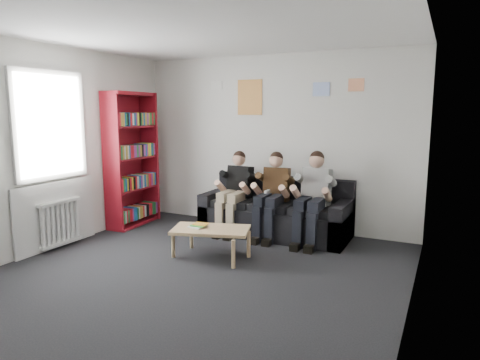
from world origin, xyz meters
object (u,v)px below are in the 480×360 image
at_px(bookshelf, 132,160).
at_px(sofa, 276,215).
at_px(coffee_table, 211,232).
at_px(person_right, 312,198).
at_px(person_middle, 272,195).
at_px(person_left, 234,192).

bearing_deg(bookshelf, sofa, 7.88).
height_order(coffee_table, person_right, person_right).
bearing_deg(person_right, coffee_table, -128.00).
xyz_separation_m(sofa, coffee_table, (-0.36, -1.33, 0.03)).
distance_m(coffee_table, person_right, 1.52).
bearing_deg(sofa, person_middle, -90.00).
distance_m(person_left, person_middle, 0.61).
distance_m(bookshelf, person_left, 1.77).
bearing_deg(bookshelf, person_left, 5.74).
distance_m(bookshelf, person_right, 2.94).
distance_m(sofa, person_left, 0.71).
bearing_deg(bookshelf, coffee_table, -27.75).
relative_size(person_middle, person_right, 0.97).
relative_size(coffee_table, person_middle, 0.76).
distance_m(person_middle, person_right, 0.61).
bearing_deg(person_middle, coffee_table, -114.98).
bearing_deg(person_right, bookshelf, -171.84).
xyz_separation_m(sofa, person_left, (-0.61, -0.19, 0.32)).
height_order(sofa, person_middle, person_middle).
xyz_separation_m(person_left, person_right, (1.21, -0.00, 0.02)).
height_order(person_middle, person_right, person_right).
bearing_deg(coffee_table, bookshelf, 156.42).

